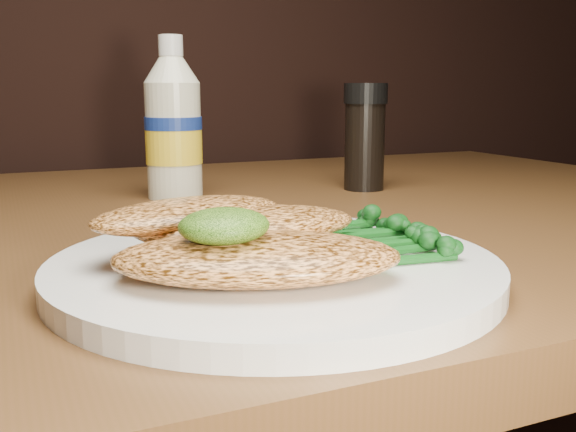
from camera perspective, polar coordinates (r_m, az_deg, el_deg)
name	(u,v)px	position (r m, az deg, el deg)	size (l,w,h in m)	color
plate	(274,269)	(0.42, -1.20, -4.63)	(0.29, 0.29, 0.01)	white
chicken_front	(257,258)	(0.37, -2.69, -3.66)	(0.16, 0.09, 0.03)	#F89D4F
chicken_mid	(248,225)	(0.42, -3.52, -0.81)	(0.15, 0.07, 0.02)	#F89D4F
chicken_back	(190,215)	(0.42, -8.58, 0.13)	(0.13, 0.07, 0.02)	#F89D4F
pesto_front	(224,226)	(0.36, -5.60, -0.85)	(0.05, 0.05, 0.02)	black
broccolini_bundle	(339,235)	(0.44, 4.47, -1.68)	(0.13, 0.10, 0.02)	#104D16
mayo_bottle	(173,118)	(0.74, -9.99, 8.42)	(0.06, 0.06, 0.18)	beige
pepper_grinder	(365,137)	(0.79, 6.71, 6.85)	(0.05, 0.05, 0.13)	black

